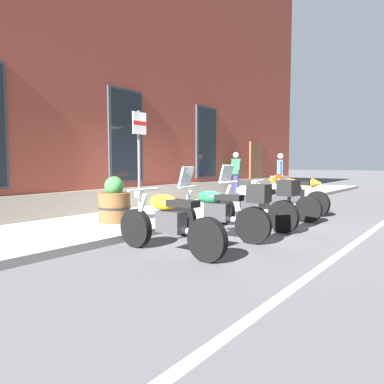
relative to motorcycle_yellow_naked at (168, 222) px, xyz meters
name	(u,v)px	position (x,y,z in m)	size (l,w,h in m)	color
ground_plane	(210,223)	(2.76, 1.11, -0.48)	(140.00, 140.00, 0.00)	#424244
sidewalk	(164,215)	(2.76, 2.50, -0.41)	(28.88, 2.77, 0.13)	gray
lane_stripe	(359,240)	(2.76, -2.09, -0.48)	(28.88, 0.12, 0.01)	silver
brick_pub_facade	(42,44)	(2.76, 7.83, 4.80)	(22.88, 8.00, 10.58)	brown
motorcycle_yellow_naked	(168,222)	(0.00, 0.00, 0.00)	(0.62, 2.06, 0.97)	black
motorcycle_green_touring	(221,209)	(1.33, -0.09, 0.06)	(0.63, 2.10, 1.30)	black
motorcycle_silver_touring	(255,203)	(2.65, -0.10, 0.07)	(0.66, 2.17, 1.33)	black
motorcycle_grey_naked	(278,200)	(4.13, 0.06, -0.01)	(0.62, 2.08, 0.95)	black
motorcycle_orange_sport	(291,192)	(5.40, 0.23, 0.10)	(0.64, 2.04, 1.08)	black
pedestrian_striped_shirt	(236,171)	(7.96, 3.44, 0.58)	(0.44, 0.59, 1.65)	#1E1E4C
pedestrian_blue_top	(280,172)	(8.74, 2.00, 0.54)	(0.64, 0.35, 1.60)	black
parking_sign	(139,151)	(1.18, 1.77, 1.14)	(0.36, 0.07, 2.29)	#4C4C51
barrel_planter	(114,203)	(0.97, 2.31, 0.04)	(0.69, 0.69, 0.96)	brown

